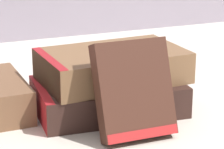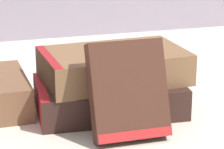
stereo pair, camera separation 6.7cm
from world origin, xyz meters
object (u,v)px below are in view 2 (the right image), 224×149
book_leaning_front (128,94)px  pocket_watch (127,49)px  book_flat_bottom (105,97)px  book_flat_top (110,66)px

book_leaning_front → pocket_watch: (0.03, 0.09, 0.03)m
book_flat_bottom → book_leaning_front: 0.10m
book_flat_bottom → book_leaning_front: size_ratio=1.70×
book_flat_top → pocket_watch: (0.02, -0.00, 0.03)m
book_flat_bottom → book_flat_top: book_flat_top is taller
book_flat_bottom → book_flat_top: size_ratio=1.03×
book_flat_bottom → book_flat_top: 0.05m
book_leaning_front → pocket_watch: 0.10m
book_flat_top → pocket_watch: pocket_watch is taller
pocket_watch → book_flat_top: bearing=168.9°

